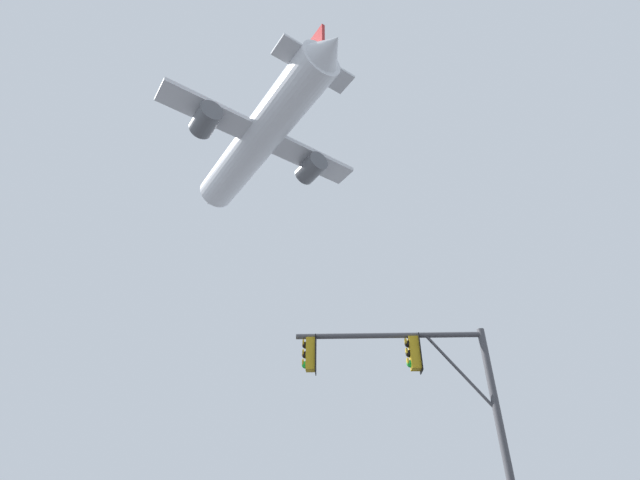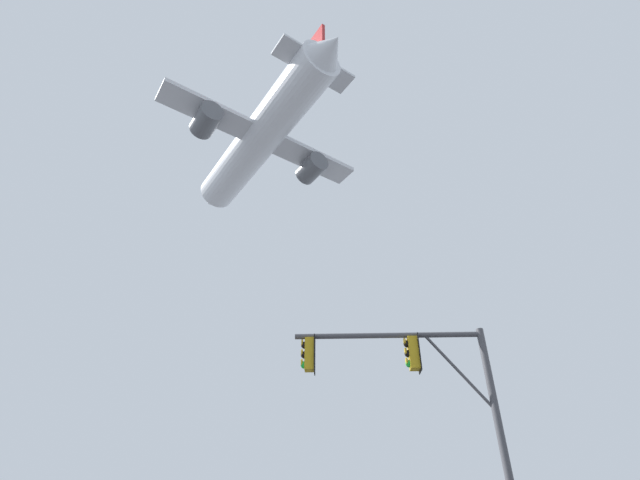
# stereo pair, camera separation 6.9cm
# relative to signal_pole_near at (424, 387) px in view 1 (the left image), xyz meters

# --- Properties ---
(signal_pole_near) EXTENTS (5.31, 0.49, 6.27)m
(signal_pole_near) POSITION_rel_signal_pole_near_xyz_m (0.00, 0.00, 0.00)
(signal_pole_near) COLOR #4C4C51
(signal_pole_near) RESTS_ON ground
(airplane) EXTENTS (21.56, 26.66, 8.33)m
(airplane) POSITION_rel_signal_pole_near_xyz_m (-10.64, 24.62, 34.78)
(airplane) COLOR white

